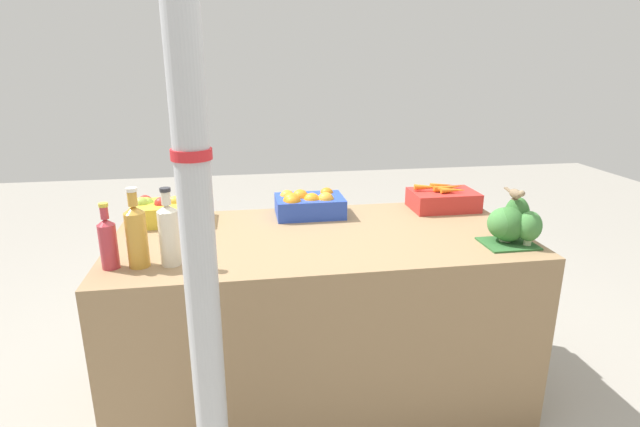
{
  "coord_description": "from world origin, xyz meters",
  "views": [
    {
      "loc": [
        -0.34,
        -2.12,
        1.6
      ],
      "look_at": [
        0.0,
        0.0,
        0.93
      ],
      "focal_mm": 28.0,
      "sensor_mm": 36.0,
      "label": 1
    }
  ],
  "objects_px": {
    "juice_bottle_ruby": "(108,242)",
    "broccoli_pile": "(512,223)",
    "carrot_crate": "(443,199)",
    "juice_bottle_cloudy": "(169,233)",
    "support_pole": "(192,162)",
    "orange_crate": "(308,204)",
    "sparrow_bird": "(516,194)",
    "apple_crate": "(169,210)",
    "juice_bottle_amber": "(136,234)"
  },
  "relations": [
    {
      "from": "apple_crate",
      "to": "broccoli_pile",
      "type": "xyz_separation_m",
      "value": [
        1.5,
        -0.54,
        0.03
      ]
    },
    {
      "from": "orange_crate",
      "to": "juice_bottle_amber",
      "type": "relative_size",
      "value": 1.09
    },
    {
      "from": "broccoli_pile",
      "to": "juice_bottle_amber",
      "type": "height_order",
      "value": "juice_bottle_amber"
    },
    {
      "from": "juice_bottle_cloudy",
      "to": "carrot_crate",
      "type": "bearing_deg",
      "value": 22.18
    },
    {
      "from": "orange_crate",
      "to": "carrot_crate",
      "type": "xyz_separation_m",
      "value": [
        0.73,
        0.01,
        -0.01
      ]
    },
    {
      "from": "juice_bottle_ruby",
      "to": "broccoli_pile",
      "type": "bearing_deg",
      "value": 0.18
    },
    {
      "from": "carrot_crate",
      "to": "support_pole",
      "type": "bearing_deg",
      "value": -139.27
    },
    {
      "from": "support_pole",
      "to": "carrot_crate",
      "type": "distance_m",
      "value": 1.63
    },
    {
      "from": "apple_crate",
      "to": "juice_bottle_amber",
      "type": "xyz_separation_m",
      "value": [
        -0.04,
        -0.55,
        0.07
      ]
    },
    {
      "from": "support_pole",
      "to": "juice_bottle_cloudy",
      "type": "height_order",
      "value": "support_pole"
    },
    {
      "from": "apple_crate",
      "to": "sparrow_bird",
      "type": "bearing_deg",
      "value": -20.58
    },
    {
      "from": "apple_crate",
      "to": "sparrow_bird",
      "type": "relative_size",
      "value": 2.51
    },
    {
      "from": "orange_crate",
      "to": "broccoli_pile",
      "type": "bearing_deg",
      "value": -33.13
    },
    {
      "from": "apple_crate",
      "to": "carrot_crate",
      "type": "distance_m",
      "value": 1.41
    },
    {
      "from": "apple_crate",
      "to": "orange_crate",
      "type": "bearing_deg",
      "value": -1.02
    },
    {
      "from": "support_pole",
      "to": "juice_bottle_ruby",
      "type": "distance_m",
      "value": 0.72
    },
    {
      "from": "support_pole",
      "to": "juice_bottle_amber",
      "type": "distance_m",
      "value": 0.66
    },
    {
      "from": "juice_bottle_ruby",
      "to": "apple_crate",
      "type": "bearing_deg",
      "value": 74.76
    },
    {
      "from": "juice_bottle_ruby",
      "to": "juice_bottle_amber",
      "type": "relative_size",
      "value": 0.83
    },
    {
      "from": "carrot_crate",
      "to": "broccoli_pile",
      "type": "bearing_deg",
      "value": -81.03
    },
    {
      "from": "support_pole",
      "to": "orange_crate",
      "type": "distance_m",
      "value": 1.19
    },
    {
      "from": "carrot_crate",
      "to": "orange_crate",
      "type": "bearing_deg",
      "value": -179.31
    },
    {
      "from": "carrot_crate",
      "to": "juice_bottle_ruby",
      "type": "xyz_separation_m",
      "value": [
        -1.56,
        -0.55,
        0.05
      ]
    },
    {
      "from": "apple_crate",
      "to": "juice_bottle_amber",
      "type": "height_order",
      "value": "juice_bottle_amber"
    },
    {
      "from": "carrot_crate",
      "to": "juice_bottle_cloudy",
      "type": "bearing_deg",
      "value": -157.82
    },
    {
      "from": "apple_crate",
      "to": "juice_bottle_cloudy",
      "type": "bearing_deg",
      "value": -82.16
    },
    {
      "from": "carrot_crate",
      "to": "juice_bottle_ruby",
      "type": "relative_size",
      "value": 1.32
    },
    {
      "from": "carrot_crate",
      "to": "juice_bottle_amber",
      "type": "relative_size",
      "value": 1.09
    },
    {
      "from": "orange_crate",
      "to": "juice_bottle_amber",
      "type": "bearing_deg",
      "value": -143.63
    },
    {
      "from": "support_pole",
      "to": "juice_bottle_ruby",
      "type": "height_order",
      "value": "support_pole"
    },
    {
      "from": "broccoli_pile",
      "to": "juice_bottle_amber",
      "type": "relative_size",
      "value": 0.73
    },
    {
      "from": "support_pole",
      "to": "apple_crate",
      "type": "distance_m",
      "value": 1.14
    },
    {
      "from": "juice_bottle_ruby",
      "to": "support_pole",
      "type": "bearing_deg",
      "value": -51.7
    },
    {
      "from": "support_pole",
      "to": "broccoli_pile",
      "type": "xyz_separation_m",
      "value": [
        1.27,
        0.48,
        -0.4
      ]
    },
    {
      "from": "apple_crate",
      "to": "juice_bottle_amber",
      "type": "bearing_deg",
      "value": -94.61
    },
    {
      "from": "support_pole",
      "to": "juice_bottle_amber",
      "type": "xyz_separation_m",
      "value": [
        -0.27,
        0.48,
        -0.36
      ]
    },
    {
      "from": "broccoli_pile",
      "to": "juice_bottle_ruby",
      "type": "bearing_deg",
      "value": -179.82
    },
    {
      "from": "broccoli_pile",
      "to": "juice_bottle_ruby",
      "type": "height_order",
      "value": "juice_bottle_ruby"
    },
    {
      "from": "support_pole",
      "to": "apple_crate",
      "type": "height_order",
      "value": "support_pole"
    },
    {
      "from": "apple_crate",
      "to": "juice_bottle_ruby",
      "type": "bearing_deg",
      "value": -105.24
    },
    {
      "from": "support_pole",
      "to": "broccoli_pile",
      "type": "bearing_deg",
      "value": 20.73
    },
    {
      "from": "support_pole",
      "to": "sparrow_bird",
      "type": "bearing_deg",
      "value": 20.19
    },
    {
      "from": "juice_bottle_ruby",
      "to": "sparrow_bird",
      "type": "bearing_deg",
      "value": -0.39
    },
    {
      "from": "apple_crate",
      "to": "carrot_crate",
      "type": "bearing_deg",
      "value": -0.14
    },
    {
      "from": "apple_crate",
      "to": "orange_crate",
      "type": "height_order",
      "value": "orange_crate"
    },
    {
      "from": "apple_crate",
      "to": "juice_bottle_cloudy",
      "type": "xyz_separation_m",
      "value": [
        0.08,
        -0.55,
        0.07
      ]
    },
    {
      "from": "juice_bottle_amber",
      "to": "juice_bottle_cloudy",
      "type": "bearing_deg",
      "value": 0.0
    },
    {
      "from": "juice_bottle_cloudy",
      "to": "juice_bottle_ruby",
      "type": "bearing_deg",
      "value": -180.0
    },
    {
      "from": "support_pole",
      "to": "orange_crate",
      "type": "height_order",
      "value": "support_pole"
    },
    {
      "from": "orange_crate",
      "to": "juice_bottle_cloudy",
      "type": "xyz_separation_m",
      "value": [
        -0.61,
        -0.54,
        0.07
      ]
    }
  ]
}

